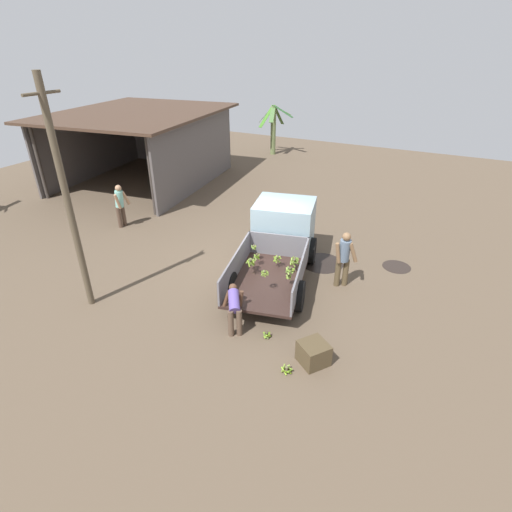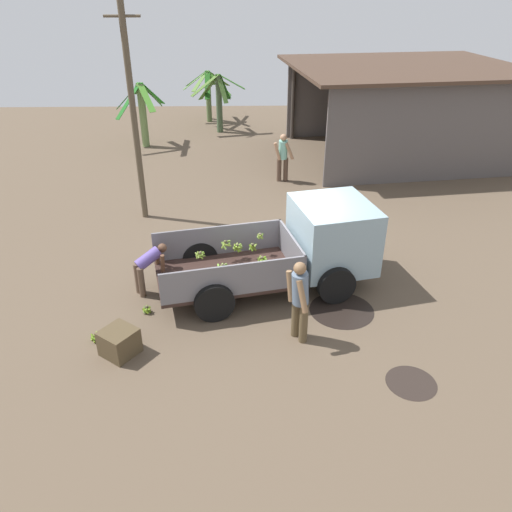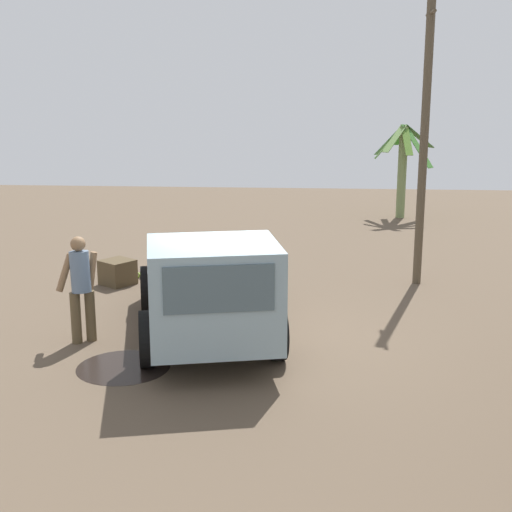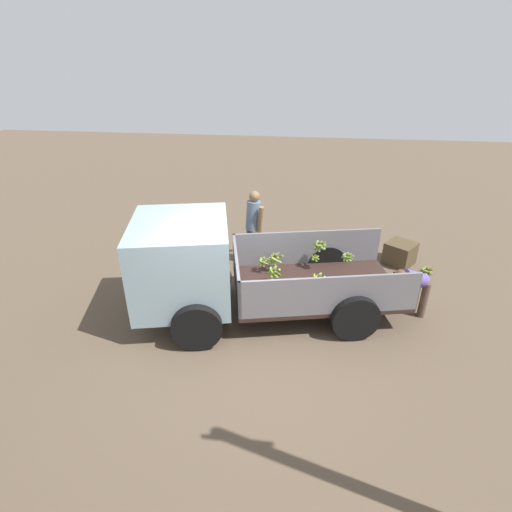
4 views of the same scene
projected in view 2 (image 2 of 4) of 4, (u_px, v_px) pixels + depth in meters
ground at (283, 270)px, 12.14m from camera, size 36.00×36.00×0.00m
mud_patch_0 at (342, 310)px, 10.68m from camera, size 1.38×1.38×0.01m
mud_patch_1 at (411, 383)px, 8.76m from camera, size 0.89×0.89×0.01m
cargo_truck at (313, 242)px, 11.26m from camera, size 5.10×2.90×1.89m
warehouse_shed at (415, 90)px, 19.02m from camera, size 9.22×8.00×3.42m
utility_pole at (134, 115)px, 13.45m from camera, size 0.91×0.17×5.86m
banana_palm_0 at (219, 101)px, 22.45m from camera, size 2.41×1.81×2.55m
banana_palm_2 at (209, 93)px, 24.14m from camera, size 2.34×2.95×2.40m
banana_palm_4 at (143, 113)px, 20.47m from camera, size 1.89×2.41×2.59m
person_foreground_visitor at (300, 298)px, 9.38m from camera, size 0.52×0.66×1.73m
person_worker_loading at (148, 265)px, 11.02m from camera, size 0.77×0.76×1.09m
person_bystander_near_shed at (283, 155)px, 17.04m from camera, size 0.71×0.39×1.68m
banana_bunch_on_ground_0 at (147, 309)px, 10.55m from camera, size 0.20×0.21×0.18m
banana_bunch_on_ground_1 at (97, 337)px, 9.77m from camera, size 0.27×0.27×0.15m
wooden_crate_0 at (119, 342)px, 9.34m from camera, size 0.83×0.83×0.52m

